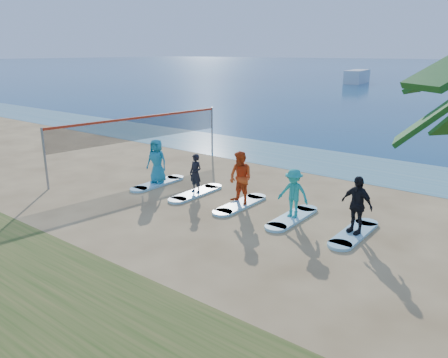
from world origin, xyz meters
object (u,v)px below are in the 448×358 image
Objects in this scene: surfboard_0 at (158,183)px; student_1 at (196,173)px; boat_offshore_a at (356,83)px; student_0 at (157,161)px; student_2 at (241,178)px; surfboard_2 at (240,204)px; surfboard_3 at (292,218)px; surfboard_1 at (196,193)px; volleyball_net at (140,129)px; surfboard_4 at (354,234)px; student_3 at (293,193)px; student_4 at (357,205)px.

surfboard_0 is 2.26m from student_1.
student_0 reaches higher than boat_offshore_a.
surfboard_0 is 1.16× the size of student_2.
boat_offshore_a is 5.53× the size of student_1.
surfboard_3 is (2.12, 0.00, 0.00)m from surfboard_2.
surfboard_3 is (4.23, 0.00, 0.00)m from surfboard_1.
volleyball_net is at bearing 177.43° from student_2.
surfboard_3 is 2.12m from surfboard_4.
surfboard_0 is at bearing 180.00° from surfboard_3.
student_0 is at bearing -84.02° from boat_offshore_a.
surfboard_0 is 1.35× the size of student_3.
student_0 is 4.23m from student_2.
student_0 is 4.34m from surfboard_2.
student_0 reaches higher than student_3.
surfboard_4 is at bearing 0.00° from surfboard_3.
student_1 is 0.68× the size of surfboard_3.
student_2 is 2.12m from student_3.
student_0 reaches higher than surfboard_2.
volleyball_net is at bearing 166.03° from student_1.
student_0 is at bearing 175.81° from student_3.
surfboard_1 is 1.16× the size of student_2.
boat_offshore_a reaches higher than surfboard_4.
student_2 is (4.23, 0.00, 0.99)m from surfboard_0.
surfboard_4 is (8.47, 0.00, -0.96)m from student_0.
student_0 is at bearing 180.00° from surfboard_1.
student_0 is 8.52m from surfboard_4.
surfboard_3 is at bearing 8.59° from student_2.
student_1 is at bearing -16.15° from volleyball_net.
student_1 is at bearing 180.00° from surfboard_3.
surfboard_0 is at bearing -177.82° from student_1.
surfboard_2 is at bearing 2.18° from student_1.
student_2 is 1.16× the size of student_3.
surfboard_4 is (2.12, 0.00, 0.00)m from surfboard_3.
student_1 is 0.68× the size of surfboard_2.
student_3 is at bearing 8.59° from student_2.
surfboard_3 is at bearing 0.00° from surfboard_2.
volleyball_net is at bearing 171.49° from surfboard_3.
boat_offshore_a is 4.72× the size of student_4.
student_3 is at bearing 0.00° from surfboard_2.
surfboard_1 and surfboard_2 have the same top height.
surfboard_4 is (10.87, -1.31, -1.86)m from volleyball_net.
boat_offshore_a reaches higher than surfboard_1.
student_0 reaches higher than surfboard_3.
surfboard_3 is (22.37, -62.22, 0.04)m from boat_offshore_a.
volleyball_net is 2.88m from student_0.
surfboard_0 is 0.96m from student_0.
student_0 is 0.83× the size of surfboard_2.
surfboard_3 is (6.35, 0.00, 0.00)m from surfboard_0.
surfboard_1 is at bearing 0.00° from surfboard_0.
student_2 is (4.23, 0.00, 0.03)m from student_0.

